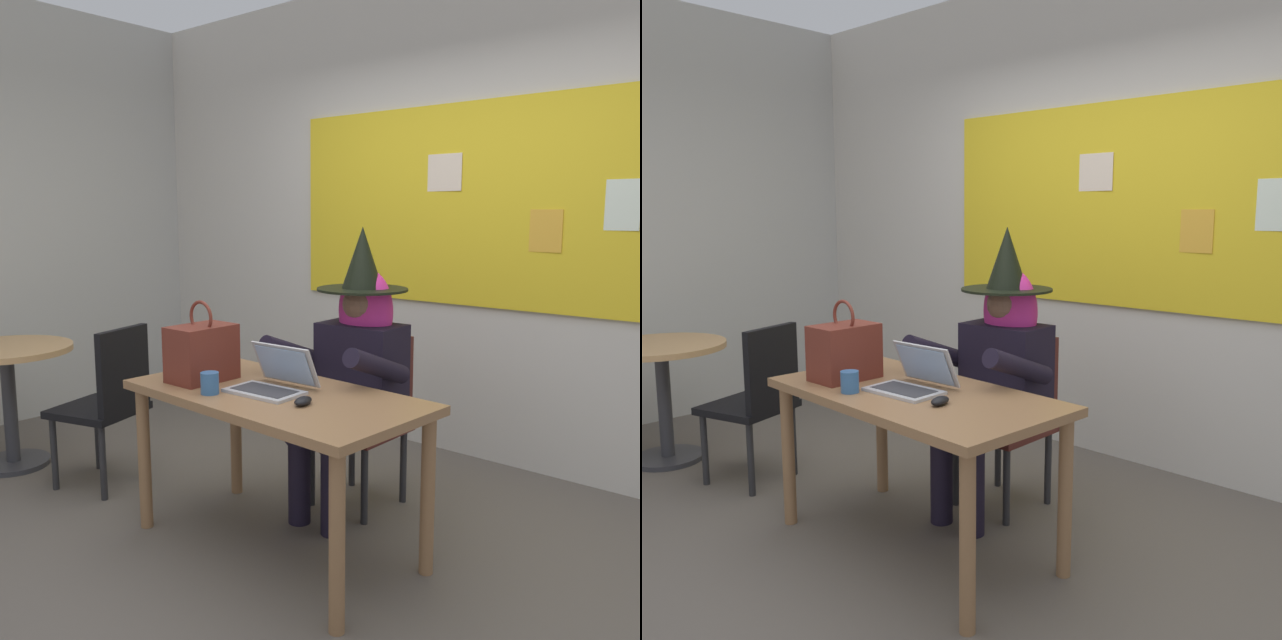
{
  "view_description": "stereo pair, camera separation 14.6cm",
  "coord_description": "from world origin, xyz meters",
  "views": [
    {
      "loc": [
        2.05,
        -1.97,
        1.51
      ],
      "look_at": [
        0.0,
        0.42,
        1.01
      ],
      "focal_mm": 38.31,
      "sensor_mm": 36.0,
      "label": 1
    },
    {
      "loc": [
        2.16,
        -1.87,
        1.51
      ],
      "look_at": [
        0.0,
        0.42,
        1.01
      ],
      "focal_mm": 38.31,
      "sensor_mm": 36.0,
      "label": 2
    }
  ],
  "objects": [
    {
      "name": "chair_spare_by_window",
      "position": [
        -1.18,
        0.03,
        0.5
      ],
      "size": [
        0.52,
        0.52,
        0.9
      ],
      "rotation": [
        0.0,
        0.0,
        3.43
      ],
      "color": "black",
      "rests_on": "ground"
    },
    {
      "name": "chair_at_desk",
      "position": [
        -0.0,
        0.81,
        0.49
      ],
      "size": [
        0.42,
        0.42,
        0.88
      ],
      "rotation": [
        0.0,
        0.0,
        -1.57
      ],
      "color": "#4C1E19",
      "rests_on": "ground"
    },
    {
      "name": "wall_back_bulletin",
      "position": [
        0.0,
        1.78,
        1.5
      ],
      "size": [
        5.59,
        1.86,
        2.97
      ],
      "color": "beige",
      "rests_on": "ground"
    },
    {
      "name": "coffee_mug",
      "position": [
        -0.18,
        -0.1,
        0.78
      ],
      "size": [
        0.08,
        0.08,
        0.09
      ],
      "primitive_type": "cylinder",
      "color": "#336099",
      "rests_on": "desk_main"
    },
    {
      "name": "computer_mouse",
      "position": [
        0.24,
        0.03,
        0.75
      ],
      "size": [
        0.08,
        0.12,
        0.03
      ],
      "primitive_type": "ellipsoid",
      "rotation": [
        0.0,
        0.0,
        0.24
      ],
      "color": "black",
      "rests_on": "desk_main"
    },
    {
      "name": "laptop",
      "position": [
        -0.01,
        0.11,
        0.78
      ],
      "size": [
        0.35,
        0.3,
        0.2
      ],
      "rotation": [
        0.0,
        0.0,
        0.05
      ],
      "color": "#B7B7BC",
      "rests_on": "desk_main"
    },
    {
      "name": "ground_plane",
      "position": [
        0.0,
        0.0,
        0.0
      ],
      "size": [
        24.0,
        24.0,
        0.0
      ],
      "primitive_type": "plane",
      "color": "#5B544C"
    },
    {
      "name": "side_table_round",
      "position": [
        -1.91,
        -0.19,
        0.54
      ],
      "size": [
        0.75,
        0.75,
        0.73
      ],
      "color": "tan",
      "rests_on": "ground"
    },
    {
      "name": "handbag",
      "position": [
        -0.39,
        0.04,
        0.87
      ],
      "size": [
        0.2,
        0.3,
        0.38
      ],
      "rotation": [
        0.0,
        0.0,
        -0.06
      ],
      "color": "maroon",
      "rests_on": "desk_main"
    },
    {
      "name": "person_costumed",
      "position": [
        -0.0,
        0.69,
        0.78
      ],
      "size": [
        0.61,
        0.7,
        1.44
      ],
      "rotation": [
        0.0,
        0.0,
        -1.52
      ],
      "color": "black",
      "rests_on": "ground"
    },
    {
      "name": "desk_main",
      "position": [
        0.01,
        0.11,
        0.63
      ],
      "size": [
        1.39,
        0.75,
        0.73
      ],
      "rotation": [
        0.0,
        0.0,
        -0.05
      ],
      "color": "#8E6642",
      "rests_on": "ground"
    }
  ]
}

